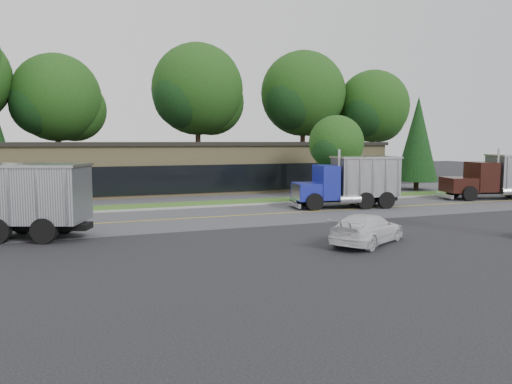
{
  "coord_description": "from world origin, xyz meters",
  "views": [
    {
      "loc": [
        -9.35,
        -18.57,
        4.4
      ],
      "look_at": [
        -0.34,
        5.1,
        1.8
      ],
      "focal_mm": 35.0,
      "sensor_mm": 36.0,
      "label": 1
    }
  ],
  "objects": [
    {
      "name": "ground",
      "position": [
        0.0,
        0.0,
        0.0
      ],
      "size": [
        140.0,
        140.0,
        0.0
      ],
      "primitive_type": "plane",
      "color": "#2D2D32",
      "rests_on": "ground"
    },
    {
      "name": "road",
      "position": [
        0.0,
        9.0,
        0.0
      ],
      "size": [
        60.0,
        8.0,
        0.02
      ],
      "primitive_type": "cube",
      "color": "#58585E",
      "rests_on": "ground"
    },
    {
      "name": "center_line",
      "position": [
        0.0,
        9.0,
        0.0
      ],
      "size": [
        60.0,
        0.12,
        0.01
      ],
      "primitive_type": "cube",
      "color": "gold",
      "rests_on": "ground"
    },
    {
      "name": "curb",
      "position": [
        0.0,
        13.2,
        0.0
      ],
      "size": [
        60.0,
        0.3,
        0.12
      ],
      "primitive_type": "cube",
      "color": "#9E9E99",
      "rests_on": "ground"
    },
    {
      "name": "grass_verge",
      "position": [
        0.0,
        15.0,
        0.0
      ],
      "size": [
        60.0,
        3.4,
        0.03
      ],
      "primitive_type": "cube",
      "color": "#376522",
      "rests_on": "ground"
    },
    {
      "name": "far_parking",
      "position": [
        0.0,
        20.0,
        0.0
      ],
      "size": [
        60.0,
        7.0,
        0.02
      ],
      "primitive_type": "cube",
      "color": "#58585E",
      "rests_on": "ground"
    },
    {
      "name": "strip_mall",
      "position": [
        2.0,
        26.0,
        2.0
      ],
      "size": [
        32.0,
        12.0,
        4.0
      ],
      "primitive_type": "cube",
      "color": "#9E8B60",
      "rests_on": "ground"
    },
    {
      "name": "tree_far_b",
      "position": [
        -9.86,
        34.11,
        8.16
      ],
      "size": [
        8.97,
        8.44,
        12.79
      ],
      "color": "#382619",
      "rests_on": "ground"
    },
    {
      "name": "tree_far_c",
      "position": [
        4.16,
        34.12,
        9.41
      ],
      "size": [
        10.33,
        9.73,
        14.74
      ],
      "color": "#382619",
      "rests_on": "ground"
    },
    {
      "name": "tree_far_d",
      "position": [
        16.16,
        33.12,
        9.27
      ],
      "size": [
        10.18,
        9.58,
        14.52
      ],
      "color": "#382619",
      "rests_on": "ground"
    },
    {
      "name": "tree_far_e",
      "position": [
        24.13,
        31.11,
        7.98
      ],
      "size": [
        8.77,
        8.26,
        12.51
      ],
      "color": "#382619",
      "rests_on": "ground"
    },
    {
      "name": "evergreen_right",
      "position": [
        20.0,
        18.0,
        4.58
      ],
      "size": [
        3.67,
        3.67,
        8.34
      ],
      "color": "#382619",
      "rests_on": "ground"
    },
    {
      "name": "tree_verge",
      "position": [
        10.07,
        15.05,
        4.05
      ],
      "size": [
        4.46,
        4.2,
        6.36
      ],
      "color": "#382619",
      "rests_on": "ground"
    },
    {
      "name": "dump_truck_blue",
      "position": [
        8.27,
        9.93,
        1.8
      ],
      "size": [
        7.15,
        3.68,
        3.36
      ],
      "rotation": [
        0.0,
        0.0,
        2.98
      ],
      "color": "black",
      "rests_on": "ground"
    },
    {
      "name": "dump_truck_maroon",
      "position": [
        22.26,
        9.9,
        1.81
      ],
      "size": [
        9.54,
        4.6,
        3.36
      ],
      "rotation": [
        0.0,
        0.0,
        2.9
      ],
      "color": "black",
      "rests_on": "ground"
    },
    {
      "name": "rally_car",
      "position": [
        2.59,
        -0.58,
        0.65
      ],
      "size": [
        4.75,
        3.9,
        1.3
      ],
      "primitive_type": "imported",
      "rotation": [
        0.0,
        0.0,
        2.13
      ],
      "color": "silver",
      "rests_on": "ground"
    }
  ]
}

